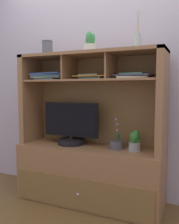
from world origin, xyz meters
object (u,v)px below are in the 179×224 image
at_px(potted_orchid, 116,144).
at_px(ceramic_vase, 47,48).
at_px(tv_monitor, 71,128).
at_px(magazine_stack_left, 134,76).
at_px(potted_fern, 135,141).
at_px(magazine_stack_centre, 50,76).
at_px(diffuser_bottle, 138,42).
at_px(media_console, 90,158).
at_px(magazine_stack_right, 92,77).
at_px(potted_succulent, 90,44).

bearing_deg(potted_orchid, ceramic_vase, -176.99).
bearing_deg(tv_monitor, ceramic_vase, -177.41).
relative_size(magazine_stack_left, ceramic_vase, 2.43).
bearing_deg(tv_monitor, potted_fern, 1.52).
distance_m(magazine_stack_centre, ceramic_vase, 0.30).
distance_m(potted_orchid, diffuser_bottle, 0.99).
bearing_deg(potted_orchid, media_console, -176.70).
relative_size(potted_fern, ceramic_vase, 1.33).
distance_m(media_console, diffuser_bottle, 1.23).
bearing_deg(magazine_stack_left, diffuser_bottle, -46.69).
height_order(tv_monitor, magazine_stack_right, magazine_stack_right).
height_order(media_console, potted_fern, media_console).
height_order(tv_monitor, magazine_stack_left, magazine_stack_left).
distance_m(media_console, potted_succulent, 1.15).
relative_size(tv_monitor, diffuser_bottle, 1.82).
xyz_separation_m(potted_fern, magazine_stack_right, (-0.45, 0.03, 0.61)).
distance_m(diffuser_bottle, ceramic_vase, 0.96).
distance_m(potted_succulent, ceramic_vase, 0.48).
height_order(magazine_stack_right, ceramic_vase, ceramic_vase).
bearing_deg(media_console, potted_succulent, 78.73).
xyz_separation_m(media_console, magazine_stack_left, (0.44, 0.02, 0.83)).
relative_size(tv_monitor, magazine_stack_left, 1.65).
height_order(magazine_stack_left, diffuser_bottle, diffuser_bottle).
relative_size(magazine_stack_right, diffuser_bottle, 1.05).
bearing_deg(tv_monitor, diffuser_bottle, -0.88).
xyz_separation_m(potted_fern, ceramic_vase, (-0.95, -0.03, 0.92)).
bearing_deg(magazine_stack_left, magazine_stack_right, 177.64).
relative_size(potted_orchid, magazine_stack_right, 0.85).
bearing_deg(diffuser_bottle, tv_monitor, 179.12).
bearing_deg(ceramic_vase, tv_monitor, 2.59).
xyz_separation_m(potted_fern, diffuser_bottle, (0.02, -0.03, 0.91)).
xyz_separation_m(magazine_stack_centre, potted_succulent, (0.45, 0.05, 0.31)).
relative_size(media_console, magazine_stack_centre, 3.97).
relative_size(potted_orchid, diffuser_bottle, 0.90).
height_order(tv_monitor, magazine_stack_centre, magazine_stack_centre).
xyz_separation_m(magazine_stack_left, potted_succulent, (-0.44, -0.01, 0.32)).
xyz_separation_m(media_console, tv_monitor, (-0.22, -0.01, 0.31)).
height_order(media_console, magazine_stack_left, media_console).
bearing_deg(potted_fern, magazine_stack_centre, -176.78).
xyz_separation_m(magazine_stack_left, diffuser_bottle, (0.04, -0.04, 0.30)).
distance_m(magazine_stack_left, diffuser_bottle, 0.31).
relative_size(tv_monitor, potted_fern, 3.01).
height_order(media_console, potted_orchid, media_console).
height_order(magazine_stack_centre, ceramic_vase, ceramic_vase).
distance_m(magazine_stack_left, magazine_stack_right, 0.43).
distance_m(magazine_stack_right, ceramic_vase, 0.59).
distance_m(tv_monitor, potted_fern, 0.69).
bearing_deg(potted_fern, media_console, -179.22).
height_order(media_console, potted_succulent, potted_succulent).
bearing_deg(magazine_stack_right, ceramic_vase, -173.24).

